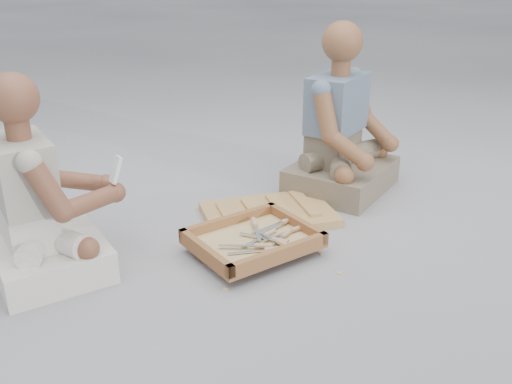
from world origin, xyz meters
name	(u,v)px	position (x,y,z in m)	size (l,w,h in m)	color
ground	(289,274)	(0.00, 0.00, 0.00)	(60.00, 60.00, 0.00)	#9E9EA3
carved_panel	(269,214)	(0.13, 0.52, 0.02)	(0.61, 0.41, 0.04)	olive
tool_tray	(253,240)	(-0.07, 0.22, 0.06)	(0.58, 0.50, 0.06)	brown
chisel_0	(275,240)	(0.01, 0.16, 0.08)	(0.17, 0.17, 0.02)	silver
chisel_1	(294,230)	(0.12, 0.22, 0.07)	(0.22, 0.08, 0.02)	silver
chisel_2	(284,221)	(0.13, 0.33, 0.07)	(0.21, 0.09, 0.02)	silver
chisel_3	(266,235)	(-0.01, 0.22, 0.07)	(0.21, 0.11, 0.02)	silver
chisel_4	(258,246)	(-0.08, 0.13, 0.08)	(0.21, 0.10, 0.02)	silver
chisel_5	(285,222)	(0.11, 0.30, 0.08)	(0.20, 0.12, 0.02)	silver
chisel_6	(268,250)	(-0.05, 0.10, 0.07)	(0.22, 0.06, 0.02)	silver
chisel_7	(255,225)	(-0.02, 0.32, 0.08)	(0.07, 0.22, 0.02)	silver
chisel_8	(280,242)	(0.01, 0.13, 0.08)	(0.10, 0.21, 0.02)	silver
chisel_9	(284,236)	(0.06, 0.18, 0.07)	(0.19, 0.14, 0.02)	silver
wood_chip_0	(196,237)	(-0.26, 0.45, 0.00)	(0.02, 0.01, 0.00)	tan
wood_chip_1	(278,240)	(0.07, 0.28, 0.00)	(0.02, 0.01, 0.00)	tan
wood_chip_2	(279,211)	(0.21, 0.57, 0.00)	(0.02, 0.01, 0.00)	tan
wood_chip_3	(226,289)	(-0.27, -0.01, 0.00)	(0.02, 0.01, 0.00)	tan
wood_chip_4	(288,237)	(0.13, 0.29, 0.00)	(0.02, 0.01, 0.00)	tan
wood_chip_5	(231,268)	(-0.20, 0.13, 0.00)	(0.02, 0.01, 0.00)	tan
wood_chip_6	(244,237)	(-0.05, 0.37, 0.00)	(0.02, 0.01, 0.00)	tan
wood_chip_7	(228,262)	(-0.20, 0.18, 0.00)	(0.02, 0.01, 0.00)	tan
wood_chip_8	(321,254)	(0.20, 0.10, 0.00)	(0.02, 0.01, 0.00)	tan
wood_chip_9	(339,273)	(0.19, -0.07, 0.00)	(0.02, 0.01, 0.00)	tan
wood_chip_10	(256,268)	(-0.10, 0.09, 0.00)	(0.02, 0.01, 0.00)	tan
craftsman	(40,208)	(-0.89, 0.40, 0.27)	(0.58, 0.58, 0.80)	silver
companion	(342,137)	(0.63, 0.73, 0.30)	(0.72, 0.70, 0.89)	#796E57
mobile_phone	(116,170)	(-0.59, 0.40, 0.39)	(0.06, 0.06, 0.11)	white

